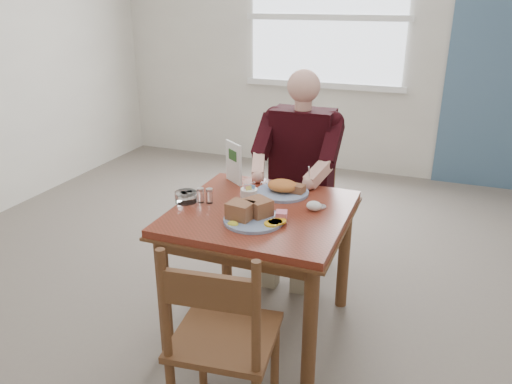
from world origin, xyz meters
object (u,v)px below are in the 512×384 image
at_px(table, 261,228).
at_px(diner, 299,160).
at_px(near_plate, 253,214).
at_px(far_plate, 284,189).
at_px(chair_near, 222,341).
at_px(chair_far, 301,202).

bearing_deg(table, diner, 90.00).
relative_size(near_plate, far_plate, 1.09).
bearing_deg(far_plate, chair_near, -86.33).
xyz_separation_m(chair_near, near_plate, (-0.10, 0.60, 0.31)).
height_order(near_plate, far_plate, near_plate).
bearing_deg(table, chair_near, -81.85).
relative_size(table, diner, 0.66).
distance_m(chair_far, chair_near, 1.55).
xyz_separation_m(chair_near, far_plate, (-0.06, 1.00, 0.30)).
height_order(chair_far, chair_near, same).
xyz_separation_m(chair_far, chair_near, (0.11, -1.55, 0.00)).
distance_m(chair_near, near_plate, 0.68).
height_order(chair_far, far_plate, chair_far).
relative_size(table, chair_near, 0.97).
distance_m(table, chair_near, 0.78).
relative_size(chair_far, near_plate, 2.53).
bearing_deg(chair_far, diner, -89.99).
bearing_deg(far_plate, chair_far, 94.54).
distance_m(chair_near, diner, 1.50).
bearing_deg(near_plate, far_plate, 85.49).
xyz_separation_m(near_plate, far_plate, (0.03, 0.40, -0.01)).
height_order(diner, near_plate, diner).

